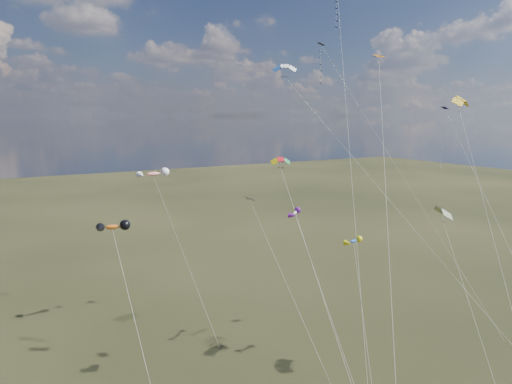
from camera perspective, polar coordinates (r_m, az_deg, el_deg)
diamond_black_high at (r=59.59m, az=9.66°, el=13.23°), size 14.39×19.27×35.47m
diamond_navy_tall at (r=56.53m, az=10.30°, el=18.70°), size 13.13×22.09×41.42m
diamond_black_mid at (r=43.98m, az=2.18°, el=-7.62°), size 5.17×9.34×18.62m
diamond_navy_right at (r=57.50m, az=22.86°, el=5.03°), size 5.03×21.18×27.46m
diamond_orange_center at (r=38.32m, az=15.78°, el=3.00°), size 17.70×22.08×32.17m
parafoil_yellow at (r=50.37m, az=24.29°, el=10.46°), size 15.62×21.85×28.80m
parafoil_blue_white at (r=46.45m, az=3.89°, el=15.14°), size 17.52×23.48×31.80m
parafoil_striped at (r=48.29m, az=22.47°, el=-2.09°), size 8.35×15.64×18.11m
parafoil_tricolor at (r=42.65m, az=3.21°, el=3.83°), size 2.03×15.37×22.86m
novelty_orange_black at (r=43.71m, az=-17.50°, el=-4.28°), size 2.72×12.10×16.96m
novelty_white_purple at (r=52.03m, az=4.94°, el=-2.69°), size 2.43×12.45×15.92m
novelty_redwhite_stripe at (r=58.41m, az=-12.70°, el=2.20°), size 5.52×12.10×19.89m
novelty_blue_yellow at (r=50.49m, az=12.13°, el=-6.12°), size 6.16×9.86×13.48m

